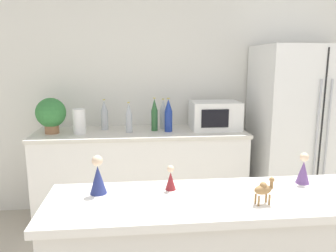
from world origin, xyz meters
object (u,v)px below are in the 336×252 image
at_px(back_bottle_4, 163,114).
at_px(microwave, 215,115).
at_px(camel_figurine, 264,189).
at_px(wise_man_figurine_purple, 98,177).
at_px(wise_man_figurine_blue, 171,179).
at_px(back_bottle_2, 154,115).
at_px(back_bottle_3, 129,118).
at_px(wise_man_figurine_crimson, 303,170).
at_px(back_bottle_1, 104,115).
at_px(paper_towel_roll, 79,121).
at_px(back_bottle_0, 168,116).
at_px(refrigerator, 301,133).
at_px(potted_plant, 51,114).

bearing_deg(back_bottle_4, microwave, -7.52).
xyz_separation_m(camel_figurine, wise_man_figurine_purple, (-0.69, 0.18, 0.01)).
bearing_deg(wise_man_figurine_blue, back_bottle_2, 88.88).
distance_m(back_bottle_3, wise_man_figurine_crimson, 1.89).
relative_size(microwave, back_bottle_1, 1.57).
distance_m(wise_man_figurine_blue, wise_man_figurine_crimson, 0.64).
relative_size(paper_towel_roll, wise_man_figurine_crimson, 1.56).
xyz_separation_m(paper_towel_roll, back_bottle_2, (0.71, 0.07, 0.04)).
bearing_deg(wise_man_figurine_purple, back_bottle_0, 74.11).
bearing_deg(refrigerator, back_bottle_0, 179.18).
xyz_separation_m(wise_man_figurine_blue, wise_man_figurine_crimson, (0.64, 0.01, 0.02)).
height_order(potted_plant, paper_towel_roll, potted_plant).
xyz_separation_m(back_bottle_1, wise_man_figurine_purple, (0.14, -1.87, 0.02)).
height_order(camel_figurine, wise_man_figurine_blue, wise_man_figurine_blue).
height_order(microwave, back_bottle_0, back_bottle_0).
relative_size(potted_plant, microwave, 0.70).
xyz_separation_m(microwave, back_bottle_0, (-0.48, -0.07, 0.02)).
height_order(paper_towel_roll, wise_man_figurine_crimson, wise_man_figurine_crimson).
bearing_deg(wise_man_figurine_blue, microwave, 70.09).
relative_size(refrigerator, back_bottle_2, 5.34).
xyz_separation_m(back_bottle_1, back_bottle_4, (0.59, -0.01, 0.00)).
xyz_separation_m(refrigerator, back_bottle_0, (-1.36, 0.02, 0.20)).
height_order(refrigerator, camel_figurine, refrigerator).
bearing_deg(paper_towel_roll, back_bottle_3, 1.73).
xyz_separation_m(paper_towel_roll, back_bottle_3, (0.46, 0.01, 0.02)).
bearing_deg(microwave, back_bottle_2, -178.70).
distance_m(microwave, back_bottle_2, 0.61).
xyz_separation_m(potted_plant, wise_man_figurine_crimson, (1.59, -1.72, -0.03)).
distance_m(potted_plant, back_bottle_0, 1.11).
bearing_deg(back_bottle_0, camel_figurine, -84.14).
relative_size(paper_towel_roll, wise_man_figurine_blue, 2.06).
xyz_separation_m(potted_plant, back_bottle_4, (1.07, 0.11, -0.04)).
distance_m(microwave, back_bottle_1, 1.11).
relative_size(back_bottle_0, back_bottle_4, 1.07).
xyz_separation_m(paper_towel_roll, back_bottle_0, (0.85, 0.02, 0.04)).
xyz_separation_m(wise_man_figurine_crimson, wise_man_figurine_purple, (-0.96, -0.03, 0.01)).
height_order(back_bottle_1, back_bottle_2, back_bottle_2).
xyz_separation_m(refrigerator, back_bottle_3, (-1.74, 0.01, 0.18)).
bearing_deg(microwave, camel_figurine, -98.14).
xyz_separation_m(potted_plant, wise_man_figurine_blue, (0.94, -1.74, -0.04)).
xyz_separation_m(back_bottle_1, wise_man_figurine_crimson, (1.10, -1.84, 0.01)).
bearing_deg(refrigerator, back_bottle_1, 175.16).
bearing_deg(wise_man_figurine_purple, back_bottle_4, 76.35).
relative_size(back_bottle_2, back_bottle_3, 1.11).
distance_m(back_bottle_1, back_bottle_4, 0.59).
height_order(potted_plant, back_bottle_0, potted_plant).
height_order(microwave, wise_man_figurine_blue, microwave).
relative_size(potted_plant, paper_towel_roll, 1.43).
xyz_separation_m(microwave, back_bottle_1, (-1.10, 0.08, 0.01)).
xyz_separation_m(paper_towel_roll, back_bottle_4, (0.81, 0.16, 0.03)).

